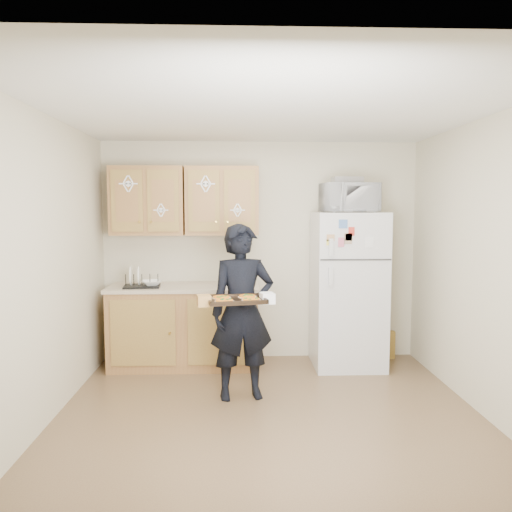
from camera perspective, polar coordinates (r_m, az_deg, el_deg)
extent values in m
plane|color=brown|center=(4.33, 1.60, -18.25)|extent=(3.60, 3.60, 0.00)
plane|color=white|center=(4.04, 1.70, 16.27)|extent=(3.60, 3.60, 0.00)
cube|color=beige|center=(5.79, 0.47, 0.56)|extent=(3.60, 0.04, 2.50)
cube|color=beige|center=(2.23, 4.74, -7.27)|extent=(3.60, 0.04, 2.50)
cube|color=beige|center=(4.28, -23.20, -1.59)|extent=(0.04, 3.60, 2.50)
cube|color=beige|center=(4.49, 25.22, -1.35)|extent=(0.04, 3.60, 2.50)
cube|color=silver|center=(5.60, 10.43, -3.82)|extent=(0.75, 0.70, 1.70)
cube|color=brown|center=(5.63, -8.15, -8.10)|extent=(1.60, 0.60, 0.86)
cube|color=#C3B196|center=(5.54, -8.22, -3.57)|extent=(1.64, 0.64, 0.04)
cube|color=brown|center=(5.66, -12.25, 6.16)|extent=(0.80, 0.33, 0.75)
cube|color=brown|center=(5.58, -3.88, 6.28)|extent=(0.80, 0.33, 0.75)
cube|color=gold|center=(6.10, 14.62, -9.78)|extent=(0.20, 0.07, 0.32)
imported|color=black|center=(4.58, -1.59, -6.39)|extent=(0.65, 0.48, 1.60)
cube|color=black|center=(4.26, -2.29, -5.09)|extent=(0.54, 0.44, 0.04)
cylinder|color=orange|center=(4.16, -3.64, -5.11)|extent=(0.16, 0.16, 0.02)
cylinder|color=orange|center=(4.20, -0.56, -4.99)|extent=(0.16, 0.16, 0.02)
cylinder|color=orange|center=(4.31, -3.98, -4.72)|extent=(0.16, 0.16, 0.02)
cylinder|color=orange|center=(4.35, -1.01, -4.62)|extent=(0.16, 0.16, 0.02)
imported|color=silver|center=(5.47, 10.59, 6.56)|extent=(0.62, 0.47, 0.31)
cube|color=#ACACB3|center=(5.51, 10.37, 8.53)|extent=(0.32, 0.23, 0.07)
cube|color=black|center=(5.50, -12.91, -2.70)|extent=(0.40, 0.32, 0.15)
imported|color=white|center=(5.49, -11.83, -3.02)|extent=(0.26, 0.26, 0.05)
imported|color=silver|center=(5.35, -3.45, -2.60)|extent=(0.10, 0.10, 0.19)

